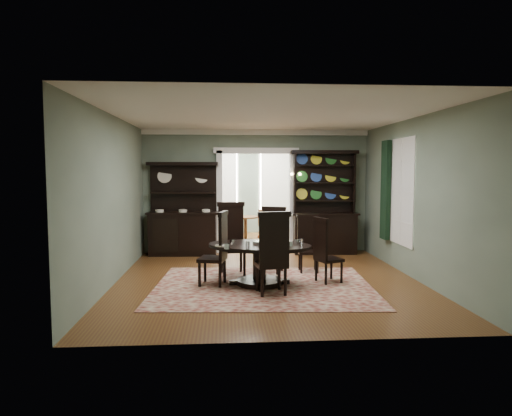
{
  "coord_description": "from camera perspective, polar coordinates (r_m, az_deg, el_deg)",
  "views": [
    {
      "loc": [
        -0.78,
        -8.21,
        2.02
      ],
      "look_at": [
        -0.17,
        0.6,
        1.29
      ],
      "focal_mm": 32.0,
      "sensor_mm": 36.0,
      "label": 1
    }
  ],
  "objects": [
    {
      "name": "room",
      "position": [
        8.3,
        1.41,
        1.65
      ],
      "size": [
        5.51,
        6.01,
        3.01
      ],
      "color": "brown",
      "rests_on": "ground"
    },
    {
      "name": "parlor",
      "position": [
        13.77,
        -0.72,
        2.63
      ],
      "size": [
        3.51,
        3.5,
        3.01
      ],
      "color": "brown",
      "rests_on": "ground"
    },
    {
      "name": "doorway_trim",
      "position": [
        11.24,
        0.01,
        2.67
      ],
      "size": [
        2.08,
        0.25,
        2.57
      ],
      "color": "white",
      "rests_on": "floor"
    },
    {
      "name": "right_window",
      "position": [
        9.78,
        16.83,
        2.06
      ],
      "size": [
        0.15,
        1.47,
        2.12
      ],
      "color": "white",
      "rests_on": "wall_right"
    },
    {
      "name": "wall_sconce",
      "position": [
        11.19,
        4.93,
        4.04
      ],
      "size": [
        0.27,
        0.21,
        0.21
      ],
      "color": "#C88035",
      "rests_on": "back_wall_right"
    },
    {
      "name": "rug",
      "position": [
        8.07,
        0.93,
        -9.73
      ],
      "size": [
        3.93,
        3.2,
        0.01
      ],
      "primitive_type": "cube",
      "rotation": [
        0.0,
        0.0,
        -0.06
      ],
      "color": "maroon",
      "rests_on": "floor"
    },
    {
      "name": "dining_table",
      "position": [
        8.08,
        0.43,
        -6.1
      ],
      "size": [
        2.1,
        2.1,
        0.72
      ],
      "rotation": [
        0.0,
        0.0,
        -0.28
      ],
      "color": "black",
      "rests_on": "rug"
    },
    {
      "name": "centerpiece",
      "position": [
        8.06,
        0.73,
        -4.02
      ],
      "size": [
        1.55,
        1.0,
        0.26
      ],
      "color": "white",
      "rests_on": "dining_table"
    },
    {
      "name": "chair_far_left",
      "position": [
        8.92,
        -3.05,
        -3.55
      ],
      "size": [
        0.58,
        0.56,
        1.4
      ],
      "rotation": [
        0.0,
        0.0,
        3.28
      ],
      "color": "black",
      "rests_on": "rug"
    },
    {
      "name": "chair_far_mid",
      "position": [
        9.11,
        2.08,
        -3.72
      ],
      "size": [
        0.61,
        0.6,
        1.3
      ],
      "rotation": [
        0.0,
        0.0,
        2.77
      ],
      "color": "black",
      "rests_on": "rug"
    },
    {
      "name": "chair_far_right",
      "position": [
        9.21,
        6.5,
        -4.17
      ],
      "size": [
        0.44,
        0.42,
        1.15
      ],
      "rotation": [
        0.0,
        0.0,
        3.09
      ],
      "color": "black",
      "rests_on": "rug"
    },
    {
      "name": "chair_end_left",
      "position": [
        8.03,
        -4.74,
        -4.83
      ],
      "size": [
        0.56,
        0.58,
        1.31
      ],
      "rotation": [
        0.0,
        0.0,
        1.34
      ],
      "color": "black",
      "rests_on": "rug"
    },
    {
      "name": "chair_end_right",
      "position": [
        8.28,
        8.52,
        -5.05
      ],
      "size": [
        0.54,
        0.55,
        1.19
      ],
      "rotation": [
        0.0,
        0.0,
        -1.22
      ],
      "color": "black",
      "rests_on": "rug"
    },
    {
      "name": "chair_near",
      "position": [
        7.35,
        2.11,
        -5.47
      ],
      "size": [
        0.57,
        0.55,
        1.37
      ],
      "rotation": [
        0.0,
        0.0,
        0.14
      ],
      "color": "black",
      "rests_on": "rug"
    },
    {
      "name": "sideboard",
      "position": [
        11.07,
        -9.08,
        -1.8
      ],
      "size": [
        1.71,
        0.66,
        2.22
      ],
      "rotation": [
        0.0,
        0.0,
        -0.04
      ],
      "color": "black",
      "rests_on": "floor"
    },
    {
      "name": "welsh_dresser",
      "position": [
        11.26,
        8.52,
        -1.0
      ],
      "size": [
        1.63,
        0.65,
        2.5
      ],
      "rotation": [
        0.0,
        0.0,
        -0.04
      ],
      "color": "black",
      "rests_on": "floor"
    },
    {
      "name": "parlor_table",
      "position": [
        13.14,
        -1.32,
        -2.11
      ],
      "size": [
        0.75,
        0.75,
        0.7
      ],
      "color": "brown",
      "rests_on": "parlor_floor"
    },
    {
      "name": "parlor_chair_left",
      "position": [
        13.0,
        -2.74,
        -1.99
      ],
      "size": [
        0.45,
        0.44,
        0.93
      ],
      "rotation": [
        0.0,
        0.0,
        1.99
      ],
      "color": "brown",
      "rests_on": "parlor_floor"
    },
    {
      "name": "parlor_chair_right",
      "position": [
        12.86,
        1.11,
        -2.1
      ],
      "size": [
        0.44,
        0.43,
        0.92
      ],
      "rotation": [
        0.0,
        0.0,
        -1.16
      ],
      "color": "brown",
      "rests_on": "parlor_floor"
    }
  ]
}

